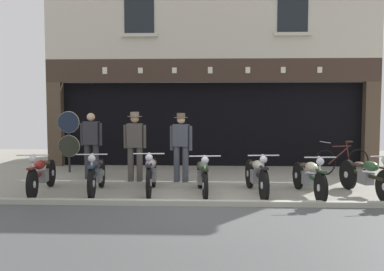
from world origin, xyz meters
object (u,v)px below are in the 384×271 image
object	(u,v)px
tyre_sign_pole	(69,135)
advert_board_near	(269,106)
motorcycle_right	(309,176)
salesman_right	(181,144)
motorcycle_center_right	(256,174)
salesman_left	(91,142)
motorcycle_far_left	(42,174)
motorcycle_left	(97,173)
motorcycle_center	(202,175)
motorcycle_far_right	(366,176)
shopkeeper_center	(135,143)
motorcycle_center_left	(151,173)
leaning_bicycle	(342,161)

from	to	relation	value
tyre_sign_pole	advert_board_near	bearing A→B (deg)	14.97
motorcycle_right	salesman_right	distance (m)	3.19
motorcycle_center_right	salesman_left	world-z (taller)	salesman_left
motorcycle_far_left	motorcycle_right	xyz separation A→B (m)	(5.67, -0.07, -0.00)
motorcycle_left	motorcycle_center	xyz separation A→B (m)	(2.26, -0.02, -0.01)
motorcycle_left	motorcycle_center	bearing A→B (deg)	173.32
motorcycle_far_left	motorcycle_far_right	bearing A→B (deg)	172.59
motorcycle_left	salesman_right	bearing A→B (deg)	-146.55
motorcycle_center	tyre_sign_pole	bearing A→B (deg)	-41.72
salesman_left	shopkeeper_center	xyz separation A→B (m)	(1.17, -0.29, 0.02)
motorcycle_center_right	motorcycle_left	bearing A→B (deg)	-5.48
motorcycle_center_left	shopkeeper_center	xyz separation A→B (m)	(-0.59, 1.34, 0.53)
motorcycle_far_right	salesman_right	bearing A→B (deg)	-30.77
motorcycle_right	motorcycle_far_left	bearing A→B (deg)	-5.56
motorcycle_right	advert_board_near	bearing A→B (deg)	-92.03
tyre_sign_pole	leaning_bicycle	distance (m)	7.62
motorcycle_center_left	motorcycle_center	xyz separation A→B (m)	(1.10, -0.12, -0.02)
motorcycle_center_left	tyre_sign_pole	size ratio (longest dim) A/B	1.14
motorcycle_center_left	motorcycle_center_right	xyz separation A→B (m)	(2.24, -0.10, -0.00)
motorcycle_far_left	motorcycle_center_right	distance (m)	4.59
motorcycle_right	salesman_left	world-z (taller)	salesman_left
salesman_right	motorcycle_center_right	bearing A→B (deg)	149.65
shopkeeper_center	motorcycle_center_left	bearing A→B (deg)	112.86
salesman_right	tyre_sign_pole	xyz separation A→B (m)	(-3.25, 1.33, 0.11)
motorcycle_center	advert_board_near	size ratio (longest dim) A/B	2.09
motorcycle_far_left	tyre_sign_pole	bearing A→B (deg)	-89.90
motorcycle_right	salesman_right	xyz separation A→B (m)	(-2.76, 1.50, 0.53)
tyre_sign_pole	salesman_left	bearing A→B (deg)	-47.47
motorcycle_far_left	advert_board_near	size ratio (longest dim) A/B	2.17
motorcycle_far_left	motorcycle_center_left	world-z (taller)	motorcycle_center_left
motorcycle_far_left	salesman_left	bearing A→B (deg)	-115.55
motorcycle_far_left	leaning_bicycle	bearing A→B (deg)	-166.12
motorcycle_left	leaning_bicycle	size ratio (longest dim) A/B	1.16
motorcycle_center	shopkeeper_center	bearing A→B (deg)	-46.48
motorcycle_right	salesman_left	distance (m)	5.42
motorcycle_center_right	motorcycle_far_right	xyz separation A→B (m)	(2.26, -0.06, 0.00)
salesman_left	advert_board_near	bearing A→B (deg)	-151.45
shopkeeper_center	motorcycle_right	bearing A→B (deg)	157.73
motorcycle_center_left	shopkeeper_center	size ratio (longest dim) A/B	1.14
motorcycle_far_right	motorcycle_left	bearing A→B (deg)	-10.86
motorcycle_far_left	motorcycle_far_right	size ratio (longest dim) A/B	0.99
motorcycle_center_right	motorcycle_far_right	size ratio (longest dim) A/B	1.00
shopkeeper_center	salesman_right	size ratio (longest dim) A/B	1.02
motorcycle_center_left	motorcycle_center_right	distance (m)	2.24
tyre_sign_pole	leaning_bicycle	size ratio (longest dim) A/B	1.03
motorcycle_far_left	shopkeeper_center	size ratio (longest dim) A/B	1.19
salesman_left	advert_board_near	xyz separation A→B (m)	(4.87, 2.57, 0.95)
shopkeeper_center	motorcycle_center_right	bearing A→B (deg)	152.17
motorcycle_center_left	motorcycle_far_right	size ratio (longest dim) A/B	0.95
motorcycle_left	shopkeeper_center	distance (m)	1.64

